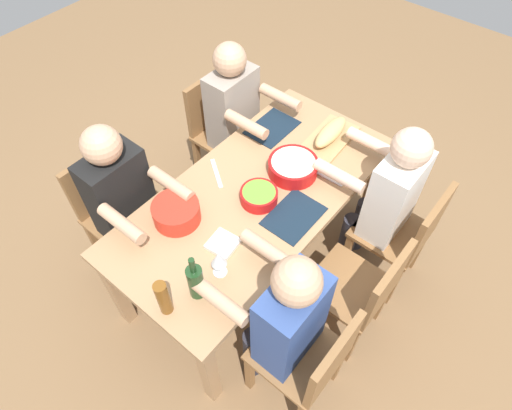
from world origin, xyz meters
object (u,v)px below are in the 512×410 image
object	(u,v)px
serving_bowl_greens	(176,211)
diner_far_right	(237,114)
diner_near_right	(386,195)
cutting_board	(329,139)
chair_far_right	(219,127)
napkin_stack	(223,244)
wine_glass	(219,259)
serving_bowl_salad	(259,195)
diner_near_left	(283,318)
chair_near_center	(363,290)
chair_near_right	(405,234)
wine_bottle	(196,281)
bread_loaf	(331,132)
beer_bottle	(163,298)
dining_table	(256,203)
serving_bowl_pasta	(293,166)
diner_far_left	(125,200)
chair_near_left	(311,360)
chair_far_left	(114,207)

from	to	relation	value
serving_bowl_greens	diner_far_right	bearing A→B (deg)	21.70
diner_near_right	cutting_board	xyz separation A→B (m)	(0.14, 0.48, 0.05)
chair_far_right	napkin_stack	bearing A→B (deg)	-135.78
wine_glass	diner_near_right	bearing A→B (deg)	-20.71
serving_bowl_salad	serving_bowl_greens	xyz separation A→B (m)	(-0.37, 0.25, 0.02)
diner_near_left	chair_near_center	bearing A→B (deg)	-20.83
diner_near_right	diner_near_left	bearing A→B (deg)	180.00
chair_near_right	diner_near_right	size ratio (longest dim) A/B	0.71
diner_near_left	serving_bowl_salad	world-z (taller)	diner_near_left
serving_bowl_greens	napkin_stack	bearing A→B (deg)	-84.52
diner_far_right	diner_near_right	distance (m)	1.12
serving_bowl_salad	wine_bottle	bearing A→B (deg)	-167.83
chair_far_right	wine_bottle	bearing A→B (deg)	-140.77
bread_loaf	napkin_stack	world-z (taller)	bread_loaf
serving_bowl_greens	beer_bottle	size ratio (longest dim) A/B	1.15
diner_near_left	beer_bottle	size ratio (longest dim) A/B	5.45
beer_bottle	chair_far_right	bearing A→B (deg)	34.26
bread_loaf	wine_glass	bearing A→B (deg)	-174.47
dining_table	wine_glass	distance (m)	0.58
cutting_board	serving_bowl_pasta	bearing A→B (deg)	177.88
chair_near_center	diner_far_left	bearing A→B (deg)	110.29
dining_table	serving_bowl_pasta	xyz separation A→B (m)	(0.25, -0.07, 0.14)
dining_table	chair_near_right	xyz separation A→B (m)	(0.48, -0.74, -0.17)
chair_near_left	serving_bowl_salad	xyz separation A→B (m)	(0.45, 0.70, 0.30)
chair_near_center	diner_near_left	size ratio (longest dim) A/B	0.71
chair_near_center	cutting_board	xyz separation A→B (m)	(0.62, 0.67, 0.27)
wine_glass	chair_far_right	bearing A→B (deg)	43.40
chair_near_right	wine_bottle	distance (m)	1.32
chair_near_right	serving_bowl_salad	size ratio (longest dim) A/B	4.12
serving_bowl_greens	napkin_stack	xyz separation A→B (m)	(0.03, -0.30, -0.05)
bread_loaf	chair_far_left	bearing A→B (deg)	143.22
diner_far_right	diner_near_right	world-z (taller)	same
chair_near_left	serving_bowl_greens	xyz separation A→B (m)	(0.08, 0.95, 0.32)
chair_far_left	serving_bowl_greens	size ratio (longest dim) A/B	3.37
chair_far_right	wine_glass	distance (m)	1.41
chair_near_center	bread_loaf	bearing A→B (deg)	47.04
chair_far_right	diner_near_left	distance (m)	1.64
beer_bottle	chair_near_center	bearing A→B (deg)	-37.42
chair_near_left	chair_near_right	bearing A→B (deg)	0.00
dining_table	chair_near_left	xyz separation A→B (m)	(-0.48, -0.74, -0.17)
wine_bottle	chair_near_right	bearing A→B (deg)	-26.44
serving_bowl_pasta	bread_loaf	world-z (taller)	bread_loaf
diner_far_right	beer_bottle	size ratio (longest dim) A/B	5.45
dining_table	bread_loaf	bearing A→B (deg)	-7.29
diner_far_right	chair_far_left	size ratio (longest dim) A/B	1.41
serving_bowl_pasta	wine_bottle	bearing A→B (deg)	-172.75
beer_bottle	chair_near_left	bearing A→B (deg)	-62.49
dining_table	serving_bowl_pasta	size ratio (longest dim) A/B	6.11
diner_far_left	chair_far_left	bearing A→B (deg)	90.00
diner_near_right	wine_bottle	size ratio (longest dim) A/B	4.14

